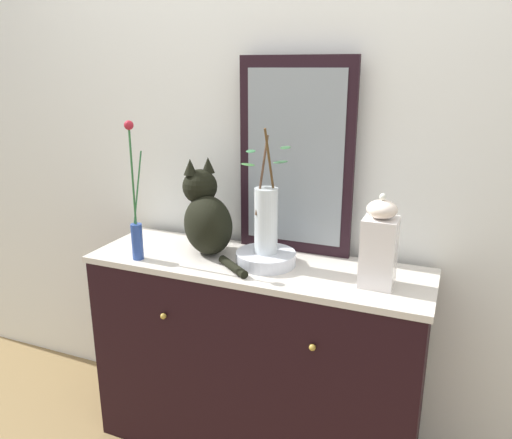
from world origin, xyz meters
The scene contains 8 objects.
wall_back centered at (0.00, 0.29, 1.30)m, with size 4.40×0.08×2.60m, color white.
sideboard centered at (0.00, 0.00, 0.43)m, with size 1.37×0.44×0.86m.
mirror_leaning centered at (0.09, 0.19, 1.26)m, with size 0.48×0.03×0.79m.
cat_sitting centered at (-0.24, 0.04, 1.02)m, with size 0.42×0.36×0.39m.
vase_slim_green centered at (-0.46, -0.14, 1.02)m, with size 0.07×0.05×0.56m.
bowl_porcelain centered at (0.04, 0.00, 0.89)m, with size 0.24×0.24×0.05m, color silver.
vase_glass_clear centered at (0.04, 0.00, 1.05)m, with size 0.22×0.11×0.49m.
jar_lidded_porcelain centered at (0.48, -0.03, 1.02)m, with size 0.12×0.12×0.34m.
Camera 1 is at (0.71, -1.73, 1.61)m, focal length 35.32 mm.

